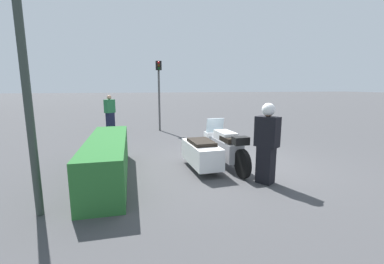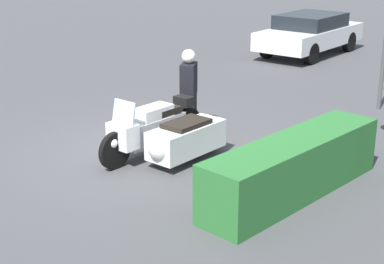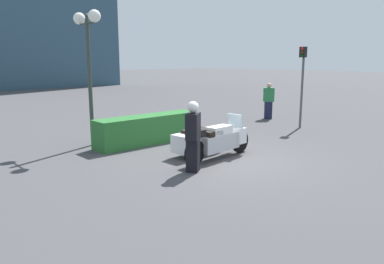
# 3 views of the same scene
# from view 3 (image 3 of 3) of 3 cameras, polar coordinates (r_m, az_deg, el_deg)

# --- Properties ---
(ground_plane) EXTENTS (160.00, 160.00, 0.00)m
(ground_plane) POSITION_cam_3_polar(r_m,az_deg,el_deg) (10.17, 4.63, -4.25)
(ground_plane) COLOR #424244
(police_motorcycle) EXTENTS (2.58, 1.26, 1.16)m
(police_motorcycle) POSITION_cam_3_polar(r_m,az_deg,el_deg) (10.48, 2.64, -1.16)
(police_motorcycle) COLOR black
(police_motorcycle) RESTS_ON ground
(officer_rider) EXTENTS (0.54, 0.49, 1.71)m
(officer_rider) POSITION_cam_3_polar(r_m,az_deg,el_deg) (8.91, 0.16, -0.44)
(officer_rider) COLOR black
(officer_rider) RESTS_ON ground
(hedge_bush_curbside) EXTENTS (3.64, 0.81, 0.90)m
(hedge_bush_curbside) POSITION_cam_3_polar(r_m,az_deg,el_deg) (12.16, -6.68, 0.41)
(hedge_bush_curbside) COLOR #28662D
(hedge_bush_curbside) RESTS_ON ground
(twin_lamp_post) EXTENTS (0.36, 1.32, 4.09)m
(twin_lamp_post) POSITION_cam_3_polar(r_m,az_deg,el_deg) (12.00, -15.59, 13.15)
(twin_lamp_post) COLOR #2D3833
(twin_lamp_post) RESTS_ON ground
(traffic_light_near) EXTENTS (0.23, 0.26, 3.15)m
(traffic_light_near) POSITION_cam_3_polar(r_m,az_deg,el_deg) (15.22, 16.45, 8.36)
(traffic_light_near) COLOR #4C4C4C
(traffic_light_near) RESTS_ON ground
(pedestrian_bystander) EXTENTS (0.52, 0.53, 1.63)m
(pedestrian_bystander) POSITION_cam_3_polar(r_m,az_deg,el_deg) (17.41, 11.59, 4.66)
(pedestrian_bystander) COLOR #191E38
(pedestrian_bystander) RESTS_ON ground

